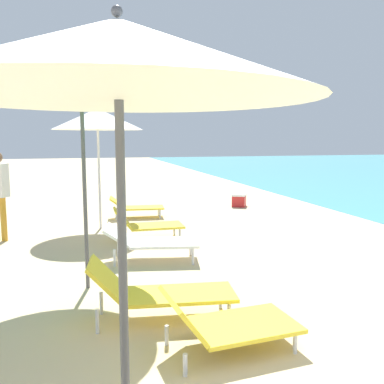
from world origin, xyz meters
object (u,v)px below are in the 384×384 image
Objects in this scene: lounger_second_shoreside at (151,241)px; lounger_farthest_inland at (146,224)px; lounger_farthest_shoreside at (136,206)px; lounger_second_inland at (158,291)px; umbrella_farthest at (97,119)px; cooler_box at (239,200)px; umbrella_second at (81,90)px; umbrella_nearest at (118,60)px; lounger_nearest_shoreside at (226,323)px.

lounger_farthest_inland reaches higher than lounger_second_shoreside.
lounger_farthest_shoreside is at bearing 97.30° from lounger_second_shoreside.
lounger_second_inland is 1.22× the size of lounger_farthest_inland.
umbrella_farthest reaches higher than cooler_box.
lounger_second_inland is 0.61× the size of umbrella_farthest.
umbrella_second is 1.78× the size of lounger_second_shoreside.
umbrella_nearest reaches higher than lounger_nearest_shoreside.
lounger_farthest_inland reaches higher than lounger_nearest_shoreside.
umbrella_nearest is 1.92× the size of lounger_farthest_shoreside.
umbrella_second is 4.92× the size of cooler_box.
lounger_farthest_shoreside is (0.49, 5.82, -0.05)m from lounger_second_inland.
cooler_box is (3.08, 7.51, -0.08)m from lounger_nearest_shoreside.
lounger_second_shoreside is (0.99, 0.99, -2.21)m from umbrella_second.
lounger_second_shoreside is at bearing 44.82° from umbrella_second.
lounger_farthest_inland is (0.14, 1.36, -0.01)m from lounger_second_shoreside.
lounger_farthest_shoreside is (1.03, 7.78, -2.06)m from umbrella_nearest.
lounger_farthest_inland is at bearing 64.29° from umbrella_second.
cooler_box is at bearing 52.28° from umbrella_second.
lounger_farthest_inland reaches higher than lounger_farthest_shoreside.
umbrella_second reaches higher than cooler_box.
umbrella_farthest is (-0.90, 5.56, 2.08)m from lounger_nearest_shoreside.
umbrella_nearest is 1.62× the size of lounger_second_inland.
lounger_nearest_shoreside is at bearing -58.15° from umbrella_second.
lounger_second_inland reaches higher than lounger_nearest_shoreside.
lounger_nearest_shoreside is 2.95m from lounger_second_shoreside.
lounger_farthest_inland is 2.32× the size of cooler_box.
lounger_nearest_shoreside is at bearing -80.77° from umbrella_farthest.
umbrella_nearest is 0.93× the size of umbrella_second.
umbrella_nearest is at bearing -92.12° from lounger_farthest_shoreside.
cooler_box is (3.17, 3.21, -0.13)m from lounger_farthest_inland.
lounger_second_inland is at bearing -58.37° from umbrella_second.
lounger_farthest_shoreside is at bearing 92.57° from lounger_second_inland.
umbrella_second is 2.62m from lounger_second_shoreside.
lounger_farthest_shoreside is at bearing 82.46° from umbrella_nearest.
umbrella_nearest is 9.85m from cooler_box.
lounger_farthest_inland is at bearing 90.86° from lounger_second_inland.
umbrella_nearest is 5.92m from lounger_farthest_inland.
lounger_second_shoreside is 3.37m from umbrella_farthest.
umbrella_second is (-0.19, 3.14, 0.20)m from umbrella_nearest.
umbrella_second is 5.30m from lounger_farthest_shoreside.
lounger_nearest_shoreside is 0.94× the size of lounger_farthest_shoreside.
lounger_second_inland is at bearing -95.74° from lounger_farthest_inland.
umbrella_farthest is at bearing -125.57° from lounger_farthest_shoreside.
lounger_second_inland is 2.82× the size of cooler_box.
umbrella_farthest is (-0.68, 2.61, 2.02)m from lounger_second_shoreside.
umbrella_second is 1.07× the size of umbrella_farthest.
umbrella_farthest reaches higher than lounger_farthest_shoreside.
lounger_farthest_shoreside is 2.30m from lounger_farthest_inland.
umbrella_nearest is 1.98× the size of lounger_farthest_inland.
lounger_second_shoreside is at bearing -94.96° from lounger_farthest_inland.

